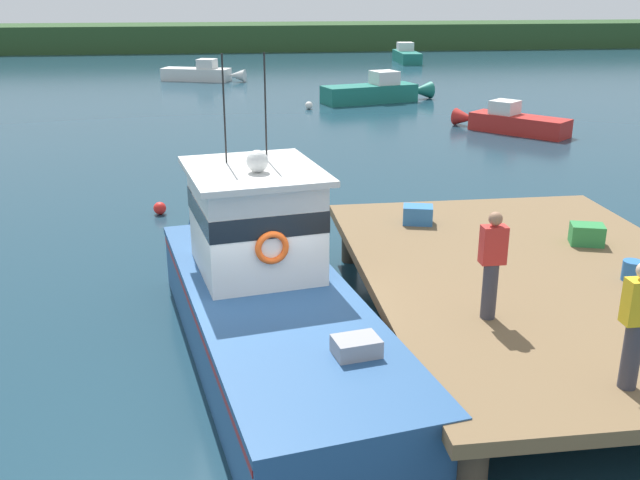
{
  "coord_description": "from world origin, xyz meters",
  "views": [
    {
      "loc": [
        -0.47,
        -10.75,
        5.82
      ],
      "look_at": [
        1.2,
        1.65,
        1.4
      ],
      "focal_mm": 40.41,
      "sensor_mm": 36.0,
      "label": 1
    }
  ],
  "objects": [
    {
      "name": "ground_plane",
      "position": [
        0.0,
        0.0,
        0.0
      ],
      "size": [
        200.0,
        200.0,
        0.0
      ],
      "primitive_type": "plane",
      "color": "#193847"
    },
    {
      "name": "bait_bucket",
      "position": [
        6.13,
        -0.47,
        1.37
      ],
      "size": [
        0.32,
        0.32,
        0.34
      ],
      "primitive_type": "cylinder",
      "color": "#2866B2",
      "rests_on": "dock"
    },
    {
      "name": "mooring_buoy_outer",
      "position": [
        -2.27,
        8.23,
        0.17
      ],
      "size": [
        0.34,
        0.34,
        0.34
      ],
      "primitive_type": "sphere",
      "color": "red",
      "rests_on": "ground"
    },
    {
      "name": "far_shoreline",
      "position": [
        0.0,
        62.0,
        1.2
      ],
      "size": [
        120.0,
        8.0,
        2.4
      ],
      "primitive_type": "cube",
      "color": "#284723",
      "rests_on": "ground"
    },
    {
      "name": "crate_stack_mid_dock",
      "position": [
        6.25,
        1.31,
        1.39
      ],
      "size": [
        0.7,
        0.6,
        0.39
      ],
      "primitive_type": "cube",
      "rotation": [
        0.0,
        0.0,
        -0.3
      ],
      "color": "#2D8442",
      "rests_on": "dock"
    },
    {
      "name": "main_fishing_boat",
      "position": [
        0.1,
        0.2,
        1.01
      ],
      "size": [
        3.93,
        9.97,
        4.8
      ],
      "color": "#285184",
      "rests_on": "ground"
    },
    {
      "name": "moored_boat_near_channel",
      "position": [
        -1.7,
        37.46,
        0.48
      ],
      "size": [
        5.54,
        2.84,
        1.4
      ],
      "color": "silver",
      "rests_on": "ground"
    },
    {
      "name": "deckhand_by_the_boat",
      "position": [
        3.27,
        -1.53,
        2.06
      ],
      "size": [
        0.36,
        0.22,
        1.63
      ],
      "color": "#383842",
      "rests_on": "dock"
    },
    {
      "name": "crate_stack_near_edge",
      "position": [
        3.41,
        2.97,
        1.39
      ],
      "size": [
        0.69,
        0.58,
        0.37
      ],
      "primitive_type": "cube",
      "rotation": [
        0.0,
        0.0,
        -0.26
      ],
      "color": "#3370B2",
      "rests_on": "dock"
    },
    {
      "name": "moored_boat_outer_mooring",
      "position": [
        7.67,
        27.07,
        0.55
      ],
      "size": [
        6.39,
        2.9,
        1.6
      ],
      "color": "#196B5B",
      "rests_on": "ground"
    },
    {
      "name": "dock",
      "position": [
        4.8,
        0.0,
        1.07
      ],
      "size": [
        6.0,
        9.0,
        1.2
      ],
      "color": "#4C3D2D",
      "rests_on": "ground"
    },
    {
      "name": "deckhand_further_back",
      "position": [
        4.26,
        -3.63,
        2.06
      ],
      "size": [
        0.36,
        0.22,
        1.63
      ],
      "color": "#383842",
      "rests_on": "dock"
    },
    {
      "name": "moored_boat_mid_harbor",
      "position": [
        14.44,
        47.7,
        0.52
      ],
      "size": [
        1.77,
        6.05,
        1.53
      ],
      "color": "#196B5B",
      "rests_on": "ground"
    },
    {
      "name": "moored_boat_far_right",
      "position": [
        11.52,
        18.04,
        0.45
      ],
      "size": [
        4.12,
        4.51,
        1.3
      ],
      "color": "red",
      "rests_on": "ground"
    },
    {
      "name": "mooring_buoy_inshore",
      "position": [
        3.81,
        25.18,
        0.19
      ],
      "size": [
        0.38,
        0.38,
        0.38
      ],
      "primitive_type": "sphere",
      "color": "silver",
      "rests_on": "ground"
    }
  ]
}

